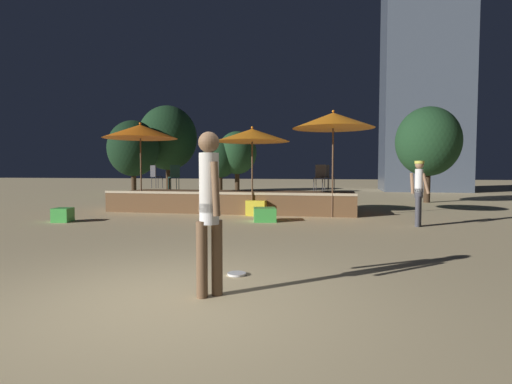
# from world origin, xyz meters

# --- Properties ---
(ground_plane) EXTENTS (120.00, 120.00, 0.00)m
(ground_plane) POSITION_xyz_m (0.00, 0.00, 0.00)
(ground_plane) COLOR #D1B784
(wooden_deck) EXTENTS (8.51, 2.93, 0.74)m
(wooden_deck) POSITION_xyz_m (-1.88, 9.87, 0.33)
(wooden_deck) COLOR brown
(wooden_deck) RESTS_ON ground
(patio_umbrella_0) EXTENTS (2.56, 2.56, 3.12)m
(patio_umbrella_0) POSITION_xyz_m (-4.99, 8.82, 2.79)
(patio_umbrella_0) COLOR brown
(patio_umbrella_0) RESTS_ON ground
(patio_umbrella_1) EXTENTS (2.39, 2.39, 2.84)m
(patio_umbrella_1) POSITION_xyz_m (-0.90, 8.38, 2.55)
(patio_umbrella_1) COLOR brown
(patio_umbrella_1) RESTS_ON ground
(patio_umbrella_2) EXTENTS (2.50, 2.50, 3.28)m
(patio_umbrella_2) POSITION_xyz_m (1.62, 8.42, 2.96)
(patio_umbrella_2) COLOR brown
(patio_umbrella_2) RESTS_ON ground
(cube_seat_0) EXTENTS (0.53, 0.53, 0.39)m
(cube_seat_0) POSITION_xyz_m (-5.78, 5.75, 0.20)
(cube_seat_0) COLOR #4CC651
(cube_seat_0) RESTS_ON ground
(cube_seat_1) EXTENTS (0.74, 0.74, 0.39)m
(cube_seat_1) POSITION_xyz_m (-0.24, 7.01, 0.20)
(cube_seat_1) COLOR #4CC651
(cube_seat_1) RESTS_ON ground
(cube_seat_2) EXTENTS (0.67, 0.67, 0.49)m
(cube_seat_2) POSITION_xyz_m (-0.75, 8.48, 0.25)
(cube_seat_2) COLOR yellow
(cube_seat_2) RESTS_ON ground
(person_0) EXTENTS (0.50, 0.29, 1.70)m
(person_0) POSITION_xyz_m (3.82, 6.82, 0.95)
(person_0) COLOR #3F3F47
(person_0) RESTS_ON ground
(person_1) EXTENTS (0.42, 0.47, 1.89)m
(person_1) POSITION_xyz_m (0.36, 0.28, 1.06)
(person_1) COLOR brown
(person_1) RESTS_ON ground
(bistro_chair_0) EXTENTS (0.41, 0.42, 0.90)m
(bistro_chair_0) POSITION_xyz_m (1.18, 9.65, 1.28)
(bistro_chair_0) COLOR #47474C
(bistro_chair_0) RESTS_ON wooden_deck
(bistro_chair_1) EXTENTS (0.47, 0.47, 0.90)m
(bistro_chair_1) POSITION_xyz_m (-5.30, 10.55, 1.28)
(bistro_chair_1) COLOR #47474C
(bistro_chair_1) RESTS_ON wooden_deck
(bistro_chair_2) EXTENTS (0.48, 0.48, 0.90)m
(bistro_chair_2) POSITION_xyz_m (-4.10, 9.66, 1.28)
(bistro_chair_2) COLOR #1E4C47
(bistro_chair_2) RESTS_ON wooden_deck
(bistro_chair_3) EXTENTS (0.48, 0.48, 0.90)m
(bistro_chair_3) POSITION_xyz_m (1.38, 10.57, 1.28)
(bistro_chair_3) COLOR #47474C
(bistro_chair_3) RESTS_ON wooden_deck
(frisbee_disc) EXTENTS (0.26, 0.26, 0.03)m
(frisbee_disc) POSITION_xyz_m (0.43, 1.23, 0.02)
(frisbee_disc) COLOR white
(frisbee_disc) RESTS_ON ground
(background_tree_0) EXTENTS (2.33, 2.33, 3.77)m
(background_tree_0) POSITION_xyz_m (-4.17, 19.16, 2.47)
(background_tree_0) COLOR #3D2B1C
(background_tree_0) RESTS_ON ground
(background_tree_1) EXTENTS (2.81, 2.81, 4.27)m
(background_tree_1) POSITION_xyz_m (5.69, 15.01, 2.72)
(background_tree_1) COLOR #3D2B1C
(background_tree_1) RESTS_ON ground
(background_tree_2) EXTENTS (3.71, 3.71, 5.54)m
(background_tree_2) POSITION_xyz_m (-8.90, 19.82, 3.49)
(background_tree_2) COLOR #3D2B1C
(background_tree_2) RESTS_ON ground
(background_tree_3) EXTENTS (2.93, 2.93, 4.32)m
(background_tree_3) POSITION_xyz_m (-9.86, 17.18, 2.70)
(background_tree_3) COLOR #3D2B1C
(background_tree_3) RESTS_ON ground
(background_tree_4) EXTENTS (2.10, 2.10, 3.31)m
(background_tree_4) POSITION_xyz_m (-5.15, 18.88, 2.14)
(background_tree_4) COLOR #3D2B1C
(background_tree_4) RESTS_ON ground
(distant_building) EXTENTS (5.50, 4.54, 15.62)m
(distant_building) POSITION_xyz_m (7.53, 25.76, 7.81)
(distant_building) COLOR #4C5666
(distant_building) RESTS_ON ground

